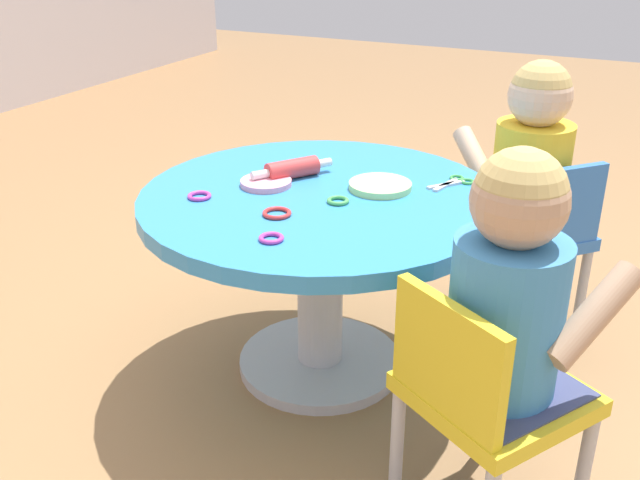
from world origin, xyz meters
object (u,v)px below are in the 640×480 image
(seated_child_left, at_px, (511,285))
(seated_child_right, at_px, (531,154))
(craft_scissors, at_px, (455,182))
(child_chair_right, at_px, (530,235))
(craft_table, at_px, (320,238))
(child_chair_left, at_px, (483,396))
(rolling_pin, at_px, (292,169))

(seated_child_left, relative_size, seated_child_right, 1.00)
(seated_child_left, relative_size, craft_scissors, 3.58)
(child_chair_right, relative_size, craft_scissors, 3.77)
(craft_table, height_order, craft_scissors, craft_scissors)
(seated_child_left, distance_m, craft_scissors, 0.60)
(craft_table, distance_m, craft_scissors, 0.37)
(child_chair_left, xyz_separation_m, seated_child_right, (0.82, 0.09, 0.23))
(craft_table, xyz_separation_m, seated_child_left, (-0.32, -0.54, 0.14))
(seated_child_right, bearing_deg, craft_table, 137.80)
(craft_table, bearing_deg, craft_scissors, -52.40)
(child_chair_left, height_order, rolling_pin, rolling_pin)
(craft_scissors, bearing_deg, child_chair_right, -37.58)
(rolling_pin, bearing_deg, child_chair_left, -124.16)
(seated_child_right, distance_m, craft_scissors, 0.29)
(craft_table, height_order, seated_child_left, seated_child_left)
(child_chair_left, relative_size, seated_child_right, 1.05)
(child_chair_right, distance_m, seated_child_right, 0.23)
(seated_child_left, xyz_separation_m, craft_scissors, (0.54, 0.26, -0.02))
(craft_table, height_order, rolling_pin, rolling_pin)
(craft_table, bearing_deg, child_chair_right, -45.84)
(craft_table, height_order, seated_child_right, seated_child_right)
(child_chair_left, distance_m, seated_child_right, 0.86)
(seated_child_left, xyz_separation_m, rolling_pin, (0.39, 0.65, 0.00))
(child_chair_right, distance_m, rolling_pin, 0.71)
(craft_table, height_order, child_chair_right, child_chair_right)
(craft_table, xyz_separation_m, craft_scissors, (0.22, -0.28, 0.12))
(craft_table, relative_size, seated_child_right, 1.75)
(seated_child_left, bearing_deg, craft_scissors, 25.53)
(child_chair_left, xyz_separation_m, rolling_pin, (0.43, 0.63, 0.23))
(child_chair_right, relative_size, rolling_pin, 2.65)
(seated_child_left, bearing_deg, child_chair_left, 148.41)
(child_chair_right, xyz_separation_m, rolling_pin, (-0.37, 0.56, 0.23))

